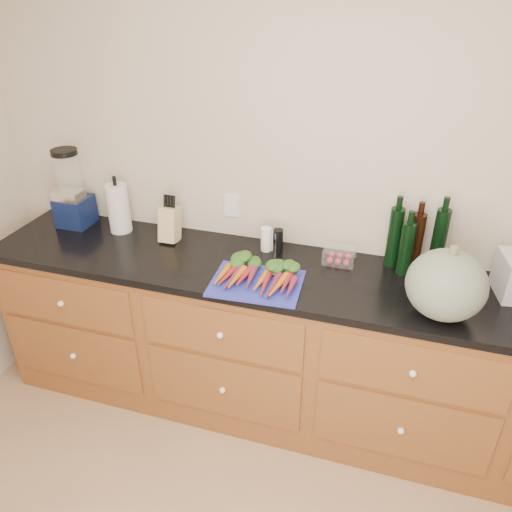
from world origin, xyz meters
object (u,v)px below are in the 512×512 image
(knife_block, at_px, (170,224))
(tomato_box, at_px, (339,256))
(paper_towel, at_px, (119,208))
(cutting_board, at_px, (257,283))
(blender_appliance, at_px, (72,193))
(squash, at_px, (446,285))
(carrots, at_px, (259,274))

(knife_block, bearing_deg, tomato_box, 1.83)
(paper_towel, distance_m, tomato_box, 1.27)
(cutting_board, distance_m, tomato_box, 0.48)
(cutting_board, distance_m, blender_appliance, 1.27)
(squash, relative_size, tomato_box, 2.12)
(carrots, height_order, squash, squash)
(blender_appliance, bearing_deg, paper_towel, 0.48)
(paper_towel, relative_size, tomato_box, 1.75)
(cutting_board, xyz_separation_m, blender_appliance, (-1.21, 0.32, 0.19))
(knife_block, bearing_deg, cutting_board, -26.82)
(tomato_box, bearing_deg, blender_appliance, -179.54)
(carrots, relative_size, paper_towel, 1.39)
(cutting_board, bearing_deg, knife_block, 153.18)
(paper_towel, height_order, knife_block, paper_towel)
(squash, xyz_separation_m, paper_towel, (-1.76, 0.31, -0.01))
(squash, height_order, paper_towel, squash)
(carrots, relative_size, knife_block, 2.00)
(knife_block, distance_m, tomato_box, 0.94)
(carrots, height_order, blender_appliance, blender_appliance)
(carrots, xyz_separation_m, blender_appliance, (-1.21, 0.28, 0.17))
(squash, bearing_deg, tomato_box, 146.80)
(tomato_box, bearing_deg, carrots, -139.69)
(blender_appliance, relative_size, paper_towel, 1.63)
(paper_towel, bearing_deg, carrots, -17.09)
(blender_appliance, distance_m, paper_towel, 0.30)
(knife_block, bearing_deg, blender_appliance, 178.38)
(carrots, distance_m, tomato_box, 0.45)
(cutting_board, relative_size, carrots, 1.11)
(carrots, bearing_deg, knife_block, 156.13)
(paper_towel, bearing_deg, cutting_board, -19.20)
(tomato_box, bearing_deg, squash, -33.20)
(blender_appliance, relative_size, tomato_box, 2.85)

